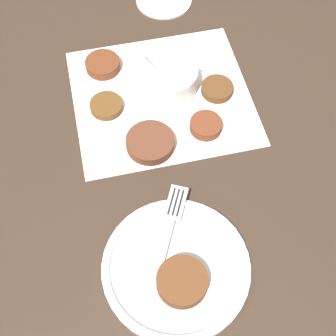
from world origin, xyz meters
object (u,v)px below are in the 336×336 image
at_px(serving_plate, 176,267).
at_px(fritter_on_plate, 182,282).
at_px(sauce_bowl, 170,79).
at_px(fork, 171,220).

relative_size(serving_plate, fritter_on_plate, 3.00).
distance_m(sauce_bowl, serving_plate, 0.36).
bearing_deg(fritter_on_plate, sauce_bowl, 70.58).
distance_m(sauce_bowl, fork, 0.29).
distance_m(serving_plate, fork, 0.07).
height_order(fritter_on_plate, fork, fritter_on_plate).
xyz_separation_m(serving_plate, fritter_on_plate, (-0.00, -0.03, 0.02)).
height_order(serving_plate, fork, fork).
bearing_deg(fritter_on_plate, serving_plate, 83.74).
relative_size(sauce_bowl, fork, 0.82).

